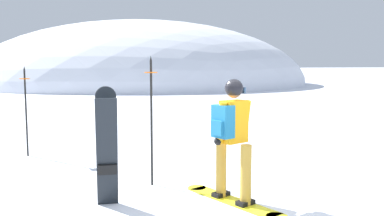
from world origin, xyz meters
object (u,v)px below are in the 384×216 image
at_px(snowboarder_main, 232,137).
at_px(piste_marker_near, 151,112).
at_px(piste_marker_far, 26,105).
at_px(spare_snowboard, 107,147).

height_order(snowboarder_main, piste_marker_near, piste_marker_near).
bearing_deg(piste_marker_far, spare_snowboard, -65.64).
bearing_deg(piste_marker_near, spare_snowboard, -127.76).
distance_m(spare_snowboard, piste_marker_far, 3.88).
xyz_separation_m(piste_marker_near, piste_marker_far, (-2.30, 2.62, -0.09)).
bearing_deg(snowboarder_main, spare_snowboard, 174.48).
height_order(spare_snowboard, piste_marker_near, piste_marker_near).
bearing_deg(spare_snowboard, snowboarder_main, -5.52).
bearing_deg(spare_snowboard, piste_marker_near, 52.24).
bearing_deg(piste_marker_near, piste_marker_far, 131.18).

